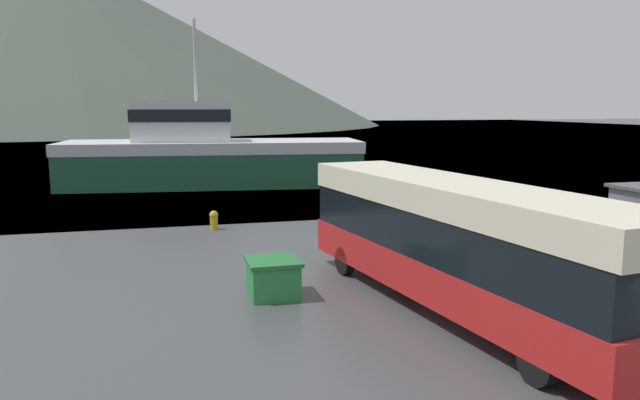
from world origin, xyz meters
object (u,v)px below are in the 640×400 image
at_px(tour_bus, 455,239).
at_px(small_boat, 321,171).
at_px(storage_bin, 273,277).
at_px(delivery_van, 626,260).
at_px(fishing_boat, 208,153).

distance_m(tour_bus, small_boat, 31.69).
xyz_separation_m(storage_bin, small_boat, (9.11, 28.85, -0.16)).
distance_m(delivery_van, small_boat, 32.46).
bearing_deg(delivery_van, fishing_boat, 103.63).
bearing_deg(delivery_van, storage_bin, 155.01).
relative_size(delivery_van, small_boat, 0.85).
relative_size(tour_bus, delivery_van, 2.09).
bearing_deg(small_boat, storage_bin, -73.96).
distance_m(fishing_boat, storage_bin, 25.31).
xyz_separation_m(tour_bus, delivery_van, (4.26, -1.16, -0.55)).
bearing_deg(tour_bus, small_boat, 73.09).
bearing_deg(tour_bus, delivery_van, -23.44).
bearing_deg(delivery_van, small_boat, 86.80).
distance_m(tour_bus, delivery_van, 4.46).
height_order(storage_bin, small_boat, storage_bin).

